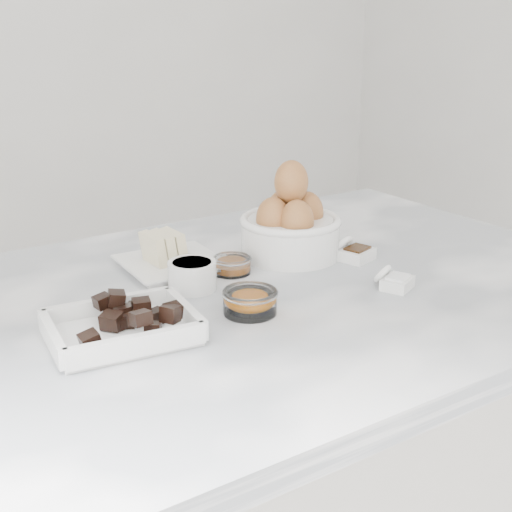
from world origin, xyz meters
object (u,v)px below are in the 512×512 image
(chocolate_dish, at_px, (121,324))
(butter_plate, at_px, (171,256))
(egg_bowl, at_px, (290,226))
(sugar_ramekin, at_px, (192,274))
(honey_bowl, at_px, (232,265))
(salt_spoon, at_px, (394,280))
(zest_bowl, at_px, (250,301))
(vanilla_spoon, at_px, (354,252))

(chocolate_dish, xyz_separation_m, butter_plate, (0.18, 0.21, -0.00))
(chocolate_dish, relative_size, egg_bowl, 1.17)
(sugar_ramekin, xyz_separation_m, honey_bowl, (0.09, 0.03, -0.01))
(sugar_ramekin, height_order, honey_bowl, sugar_ramekin)
(salt_spoon, bearing_deg, sugar_ramekin, 147.18)
(sugar_ramekin, bearing_deg, honey_bowl, 16.80)
(sugar_ramekin, distance_m, egg_bowl, 0.23)
(honey_bowl, bearing_deg, sugar_ramekin, -163.20)
(egg_bowl, distance_m, honey_bowl, 0.14)
(chocolate_dish, xyz_separation_m, sugar_ramekin, (0.17, 0.11, 0.00))
(chocolate_dish, height_order, honey_bowl, chocolate_dish)
(egg_bowl, xyz_separation_m, salt_spoon, (0.04, -0.22, -0.04))
(egg_bowl, bearing_deg, butter_plate, 164.25)
(butter_plate, bearing_deg, zest_bowl, -87.96)
(butter_plate, distance_m, egg_bowl, 0.22)
(sugar_ramekin, height_order, zest_bowl, sugar_ramekin)
(salt_spoon, bearing_deg, zest_bowl, 169.92)
(sugar_ramekin, distance_m, honey_bowl, 0.09)
(vanilla_spoon, bearing_deg, sugar_ramekin, 173.81)
(chocolate_dish, height_order, salt_spoon, chocolate_dish)
(egg_bowl, bearing_deg, sugar_ramekin, -168.53)
(sugar_ramekin, bearing_deg, butter_plate, 81.45)
(butter_plate, distance_m, honey_bowl, 0.11)
(sugar_ramekin, distance_m, vanilla_spoon, 0.31)
(butter_plate, distance_m, vanilla_spoon, 0.32)
(zest_bowl, bearing_deg, chocolate_dish, 172.99)
(egg_bowl, bearing_deg, vanilla_spoon, -43.79)
(butter_plate, bearing_deg, egg_bowl, -15.75)
(sugar_ramekin, xyz_separation_m, vanilla_spoon, (0.31, -0.03, -0.01))
(sugar_ramekin, xyz_separation_m, zest_bowl, (0.02, -0.13, -0.01))
(butter_plate, height_order, sugar_ramekin, butter_plate)
(egg_bowl, relative_size, vanilla_spoon, 2.26)
(vanilla_spoon, distance_m, salt_spoon, 0.14)
(butter_plate, bearing_deg, salt_spoon, -47.67)
(butter_plate, relative_size, sugar_ramekin, 2.23)
(honey_bowl, relative_size, salt_spoon, 0.91)
(salt_spoon, bearing_deg, honey_bowl, 131.60)
(chocolate_dish, distance_m, vanilla_spoon, 0.48)
(butter_plate, relative_size, honey_bowl, 2.57)
(butter_plate, height_order, salt_spoon, butter_plate)
(honey_bowl, xyz_separation_m, salt_spoon, (0.18, -0.20, -0.00))
(egg_bowl, bearing_deg, chocolate_dish, -158.76)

